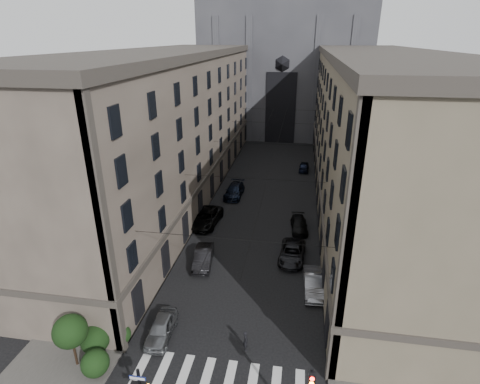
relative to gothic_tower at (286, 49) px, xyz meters
The scene contains 17 objects.
sidewalk_left 44.07m from the gothic_tower, 105.08° to the right, with size 7.00×80.00×0.15m, color #383533.
sidewalk_right 44.07m from the gothic_tower, 74.92° to the right, with size 7.00×80.00×0.15m, color #383533.
zebra_crossing 72.18m from the gothic_tower, 90.00° to the right, with size 11.00×3.20×0.01m, color beige.
building_left 42.07m from the gothic_tower, 109.04° to the right, with size 13.60×60.60×18.85m.
building_right 42.07m from the gothic_tower, 70.96° to the right, with size 13.60×60.60×18.85m.
gothic_tower is the anchor object (origin of this frame).
shrub_cluster 72.29m from the gothic_tower, 97.11° to the right, with size 3.90×4.40×3.90m.
tram_wires 40.72m from the gothic_tower, 90.00° to the right, with size 14.00×60.00×0.43m.
car_left_near 69.28m from the gothic_tower, 94.17° to the right, with size 1.68×4.18×1.42m, color slate.
car_left_midnear 59.98m from the gothic_tower, 94.19° to the right, with size 1.64×4.71×1.55m, color black.
car_left_midfar 52.32m from the gothic_tower, 96.93° to the right, with size 2.74×5.95×1.65m, color black.
car_left_far 44.02m from the gothic_tower, 95.94° to the right, with size 2.22×5.45×1.58m, color black.
car_right_near 62.45m from the gothic_tower, 84.08° to the right, with size 1.62×4.65×1.53m, color slate.
car_right_midnear 57.77m from the gothic_tower, 85.64° to the right, with size 2.41×5.22×1.45m, color black.
car_right_midfar 51.95m from the gothic_tower, 84.41° to the right, with size 1.79×4.39×1.28m, color black.
car_right_far 33.45m from the gothic_tower, 79.61° to the right, with size 1.55×3.84×1.31m, color black.
pedestrian 69.33m from the gothic_tower, 88.81° to the right, with size 0.57×0.37×1.56m, color black.
Camera 1 is at (4.28, -12.14, 20.42)m, focal length 28.00 mm.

